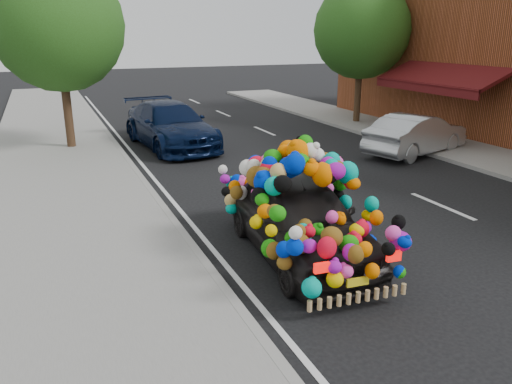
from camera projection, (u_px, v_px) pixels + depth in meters
ground at (303, 229)px, 10.08m from camera, size 100.00×100.00×0.00m
sidewalk at (79, 263)px, 8.46m from camera, size 4.00×60.00×0.12m
kerb at (191, 245)px, 9.19m from camera, size 0.15×60.00×0.13m
footpath_far at (487, 157)px, 15.76m from camera, size 3.00×40.00×0.12m
lane_markings at (442, 206)px, 11.43m from camera, size 6.00×50.00×0.01m
tree_near_sidewalk at (58, 25)px, 15.76m from camera, size 4.20×4.20×6.13m
tree_far_b at (362, 30)px, 20.65m from camera, size 4.00×4.00×5.90m
plush_art_car at (299, 199)px, 8.65m from camera, size 2.34×4.45×2.05m
navy_sedan at (170, 125)px, 17.20m from camera, size 2.64×5.41×1.52m
silver_hatchback at (416, 134)px, 16.13m from camera, size 4.23×2.51×1.32m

